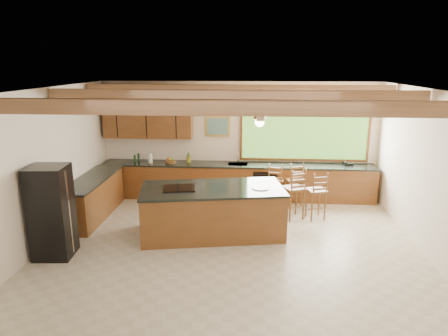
{
  "coord_description": "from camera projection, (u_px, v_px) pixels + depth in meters",
  "views": [
    {
      "loc": [
        0.38,
        -7.08,
        3.46
      ],
      "look_at": [
        -0.2,
        0.8,
        1.37
      ],
      "focal_mm": 32.0,
      "sensor_mm": 36.0,
      "label": 1
    }
  ],
  "objects": [
    {
      "name": "ground",
      "position": [
        231.0,
        247.0,
        7.74
      ],
      "size": [
        7.2,
        7.2,
        0.0
      ],
      "primitive_type": "plane",
      "color": "beige",
      "rests_on": "ground"
    },
    {
      "name": "room_shell",
      "position": [
        225.0,
        128.0,
        7.81
      ],
      "size": [
        7.27,
        6.54,
        3.02
      ],
      "color": "silver",
      "rests_on": "ground"
    },
    {
      "name": "counter_run",
      "position": [
        205.0,
        185.0,
        10.11
      ],
      "size": [
        7.12,
        3.1,
        1.22
      ],
      "color": "brown",
      "rests_on": "ground"
    },
    {
      "name": "island",
      "position": [
        212.0,
        211.0,
        8.22
      ],
      "size": [
        3.06,
        1.83,
        1.02
      ],
      "rotation": [
        0.0,
        0.0,
        0.17
      ],
      "color": "brown",
      "rests_on": "ground"
    },
    {
      "name": "refrigerator",
      "position": [
        52.0,
        212.0,
        7.19
      ],
      "size": [
        0.71,
        0.7,
        1.7
      ],
      "rotation": [
        0.0,
        0.0,
        0.08
      ],
      "color": "black",
      "rests_on": "ground"
    },
    {
      "name": "bar_stool_a",
      "position": [
        276.0,
        181.0,
        9.81
      ],
      "size": [
        0.48,
        0.48,
        1.09
      ],
      "rotation": [
        0.0,
        0.0,
        -0.26
      ],
      "color": "brown",
      "rests_on": "ground"
    },
    {
      "name": "bar_stool_b",
      "position": [
        294.0,
        189.0,
        8.95
      ],
      "size": [
        0.56,
        0.57,
        1.19
      ],
      "rotation": [
        0.0,
        0.0,
        0.42
      ],
      "color": "brown",
      "rests_on": "ground"
    },
    {
      "name": "bar_stool_c",
      "position": [
        294.0,
        180.0,
        9.77
      ],
      "size": [
        0.51,
        0.51,
        1.12
      ],
      "rotation": [
        0.0,
        0.0,
        0.32
      ],
      "color": "brown",
      "rests_on": "ground"
    },
    {
      "name": "bar_stool_d",
      "position": [
        317.0,
        192.0,
        8.93
      ],
      "size": [
        0.5,
        0.5,
        1.12
      ],
      "rotation": [
        0.0,
        0.0,
        0.28
      ],
      "color": "brown",
      "rests_on": "ground"
    }
  ]
}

